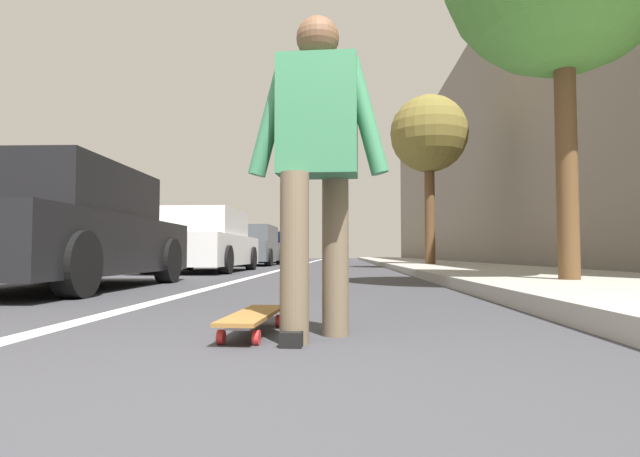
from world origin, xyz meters
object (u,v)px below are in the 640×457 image
Objects in this scene: parked_car_near at (59,230)px; parked_car_end at (271,248)px; skater_person at (317,153)px; traffic_light at (296,192)px; parked_car_mid at (204,243)px; skateboard at (253,317)px; street_tree_mid at (429,135)px; parked_car_far at (252,247)px.

parked_car_near is 19.26m from parked_car_end.
skater_person is 0.36× the size of traffic_light.
skater_person is 0.36× the size of parked_car_end.
parked_car_mid is at bearing -1.44° from parked_car_near.
parked_car_end is (22.60, 3.10, 0.63)m from skateboard.
parked_car_mid is (9.46, 3.18, -0.24)m from skater_person.
street_tree_mid is (12.08, -3.01, 3.79)m from skateboard.
skater_person is at bearing -171.38° from parked_car_end.
parked_car_end is at bearing 0.36° from parked_car_near.
parked_car_end is (19.26, 0.12, 0.01)m from parked_car_near.
skater_person reaches higher than skateboard.
parked_car_near is 0.84× the size of street_tree_mid.
skateboard is 0.20× the size of parked_car_near.
parked_car_far is 4.30m from traffic_light.
street_tree_mid is (-7.29, -4.59, 0.72)m from traffic_light.
skater_person is 0.36× the size of parked_car_mid.
parked_car_mid is 13.29m from parked_car_end.
parked_car_near is at bearing 145.55° from street_tree_mid.
parked_car_near reaches higher than parked_car_mid.
parked_car_far is (12.75, -0.09, -0.02)m from parked_car_near.
traffic_light is (10.05, -1.26, 2.47)m from parked_car_mid.
parked_car_mid is at bearing -179.45° from parked_car_far.
street_tree_mid is (2.77, -5.84, 3.19)m from parked_car_mid.
traffic_light is at bearing 5.63° from skater_person.
skateboard is 0.19× the size of parked_car_end.
traffic_light reaches higher than parked_car_far.
parked_car_end is at bearing 7.82° from skateboard.
skater_person is 0.36× the size of parked_car_far.
parked_car_far is 6.51m from parked_car_end.
skateboard is 0.92m from skater_person.
parked_car_mid is at bearing -178.84° from parked_car_end.
parked_car_end is at bearing 8.62° from skater_person.
parked_car_far is at bearing 55.79° from street_tree_mid.
skateboard is 13.01m from street_tree_mid.
parked_car_mid is 10.43m from traffic_light.
skateboard is 22.82m from parked_car_end.
traffic_light is at bearing -5.02° from parked_car_near.
skater_person is 23.01m from parked_car_end.
parked_car_far is at bearing -0.38° from parked_car_near.
parked_car_mid is at bearing 172.88° from traffic_light.
street_tree_mid is (12.23, -2.66, 2.95)m from skater_person.
traffic_light is at bearing 4.66° from skateboard.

